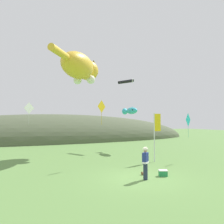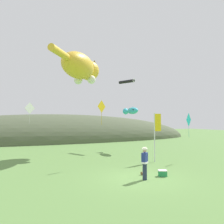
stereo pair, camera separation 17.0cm
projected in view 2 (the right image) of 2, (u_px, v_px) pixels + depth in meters
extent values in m
plane|color=#5B8442|center=(140.00, 179.00, 12.19)|extent=(120.00, 120.00, 0.00)
ellipsoid|color=#4C563D|center=(58.00, 140.00, 37.08)|extent=(51.18, 15.55, 8.74)
cylinder|color=#232D47|center=(145.00, 172.00, 11.99)|extent=(0.24, 0.24, 0.88)
cube|color=navy|center=(145.00, 158.00, 12.02)|extent=(0.46, 0.43, 0.60)
cube|color=white|center=(145.00, 163.00, 12.01)|extent=(0.49, 0.46, 0.10)
sphere|color=tan|center=(145.00, 151.00, 12.03)|extent=(0.20, 0.20, 0.20)
cylinder|color=beige|center=(145.00, 149.00, 12.04)|extent=(0.30, 0.30, 0.09)
cylinder|color=beige|center=(145.00, 148.00, 12.04)|extent=(0.20, 0.20, 0.07)
cylinder|color=olive|center=(142.00, 173.00, 13.04)|extent=(0.14, 0.15, 0.15)
cylinder|color=brown|center=(141.00, 173.00, 13.01)|extent=(0.02, 0.20, 0.20)
cylinder|color=brown|center=(144.00, 173.00, 13.07)|extent=(0.01, 0.20, 0.20)
cube|color=#268C4C|center=(163.00, 174.00, 12.74)|extent=(0.57, 0.50, 0.30)
cube|color=white|center=(163.00, 171.00, 12.75)|extent=(0.58, 0.51, 0.06)
cylinder|color=silver|center=(155.00, 137.00, 17.33)|extent=(0.08, 0.08, 3.86)
cube|color=yellow|center=(158.00, 122.00, 17.50)|extent=(0.60, 0.03, 1.40)
ellipsoid|color=gold|center=(78.00, 66.00, 20.07)|extent=(4.95, 5.41, 2.31)
ellipsoid|color=white|center=(79.00, 71.00, 20.28)|extent=(3.01, 3.36, 1.27)
sphere|color=gold|center=(89.00, 71.00, 23.00)|extent=(2.08, 2.08, 2.08)
cone|color=#503E10|center=(84.00, 64.00, 23.16)|extent=(1.04, 1.04, 0.69)
cone|color=#503E10|center=(94.00, 63.00, 22.89)|extent=(1.04, 1.04, 0.69)
sphere|color=white|center=(78.00, 80.00, 21.85)|extent=(0.83, 0.83, 0.83)
sphere|color=white|center=(91.00, 80.00, 21.52)|extent=(0.83, 0.83, 0.83)
cylinder|color=gold|center=(59.00, 52.00, 16.48)|extent=(1.97, 2.37, 0.55)
ellipsoid|color=#33B2CC|center=(133.00, 111.00, 23.51)|extent=(0.80, 2.05, 0.72)
cone|color=#33B2CC|center=(127.00, 111.00, 24.76)|extent=(0.73, 0.67, 0.72)
cone|color=#33B2CC|center=(133.00, 108.00, 23.47)|extent=(0.34, 0.34, 0.34)
sphere|color=black|center=(133.00, 110.00, 22.81)|extent=(0.17, 0.17, 0.17)
cylinder|color=black|center=(127.00, 82.00, 26.18)|extent=(1.29, 2.05, 0.36)
torus|color=white|center=(134.00, 81.00, 25.51)|extent=(0.42, 0.25, 0.44)
cube|color=#19BFBF|center=(189.00, 120.00, 17.93)|extent=(0.98, 0.54, 1.10)
cylinder|color=black|center=(189.00, 120.00, 17.94)|extent=(0.66, 0.37, 0.02)
cube|color=#118585|center=(189.00, 132.00, 17.89)|extent=(0.03, 0.02, 0.90)
cube|color=yellow|center=(102.00, 106.00, 16.11)|extent=(0.80, 0.49, 0.93)
cylinder|color=black|center=(102.00, 107.00, 16.12)|extent=(0.54, 0.34, 0.02)
cube|color=#A98511|center=(102.00, 119.00, 16.07)|extent=(0.03, 0.02, 0.90)
cube|color=white|center=(30.00, 108.00, 18.65)|extent=(0.86, 0.52, 0.99)
cylinder|color=black|center=(30.00, 108.00, 18.66)|extent=(0.58, 0.36, 0.02)
cube|color=#A9A9A9|center=(30.00, 119.00, 18.61)|extent=(0.03, 0.02, 0.90)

